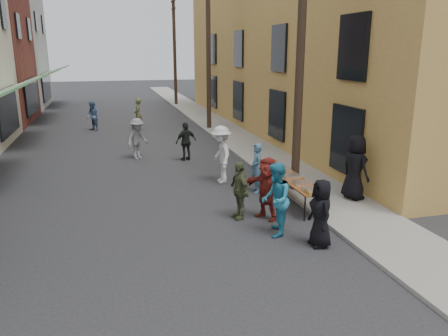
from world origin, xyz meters
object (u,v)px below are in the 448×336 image
utility_pole_far (175,49)px  guest_front_c (276,200)px  utility_pole_near (301,47)px  guest_front_a (321,213)px  server (355,167)px  utility_pole_mid (208,49)px  serving_table (287,176)px  catering_tray_sausage (312,189)px

utility_pole_far → guest_front_c: size_ratio=4.92×
utility_pole_near → guest_front_a: utility_pole_near is taller
utility_pole_far → guest_front_c: bearing=-94.0°
utility_pole_near → guest_front_a: bearing=-106.0°
utility_pole_far → server: size_ratio=4.65×
utility_pole_mid → utility_pole_far: (0.00, 12.00, 0.00)m
guest_front_a → server: size_ratio=0.83×
server → serving_table: bearing=53.6°
utility_pole_mid → catering_tray_sausage: 14.67m
utility_pole_mid → catering_tray_sausage: bearing=-92.0°
serving_table → utility_pole_far: bearing=88.8°
utility_pole_near → utility_pole_far: 24.00m
utility_pole_mid → guest_front_c: (-1.89, -15.04, -3.59)m
utility_pole_near → serving_table: size_ratio=2.25×
catering_tray_sausage → guest_front_a: (-0.61, -1.71, 0.01)m
utility_pole_near → utility_pole_far: size_ratio=1.00×
utility_pole_far → catering_tray_sausage: bearing=-91.1°
utility_pole_near → guest_front_a: (-1.11, -3.89, -3.70)m
utility_pole_mid → utility_pole_far: same height
utility_pole_mid → guest_front_a: 16.35m
utility_pole_near → utility_pole_far: bearing=90.0°
catering_tray_sausage → guest_front_a: size_ratio=0.31×
guest_front_a → server: (2.41, 2.54, 0.27)m
guest_front_a → utility_pole_far: bearing=178.3°
catering_tray_sausage → guest_front_a: 1.82m
utility_pole_far → server: (1.30, -25.35, -3.43)m
utility_pole_mid → serving_table: (-0.50, -12.53, -3.79)m
serving_table → guest_front_a: bearing=-100.4°
utility_pole_near → guest_front_c: bearing=-121.9°
utility_pole_far → serving_table: utility_pole_far is taller
utility_pole_near → serving_table: utility_pole_near is taller
utility_pole_mid → server: size_ratio=4.65×
utility_pole_near → catering_tray_sausage: bearing=-102.9°
catering_tray_sausage → utility_pole_far: bearing=88.9°
utility_pole_far → catering_tray_sausage: (-0.50, -26.18, -3.71)m
utility_pole_near → guest_front_a: size_ratio=5.60×
serving_table → server: server is taller
utility_pole_mid → guest_front_a: (-1.11, -15.89, -3.70)m
utility_pole_near → server: bearing=-46.0°
utility_pole_far → utility_pole_mid: bearing=-90.0°
guest_front_c → utility_pole_near: bearing=170.2°
utility_pole_far → serving_table: (-0.50, -24.53, -3.79)m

